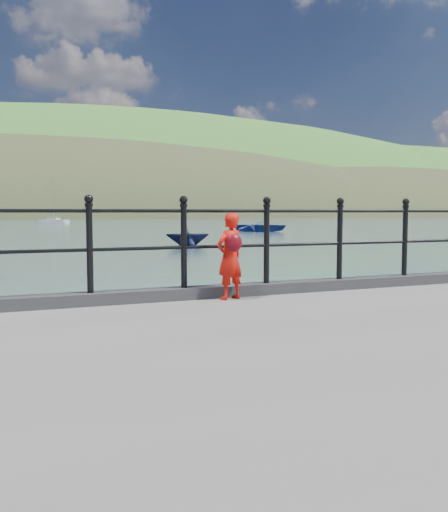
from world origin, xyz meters
name	(u,v)px	position (x,y,z in m)	size (l,w,h in m)	color
ground	(222,366)	(0.00, 0.00, 0.00)	(600.00, 600.00, 0.00)	#2D4251
kerb	(226,291)	(0.00, -0.15, 1.07)	(60.00, 0.30, 0.15)	#28282B
railing	(226,235)	(0.00, -0.15, 1.82)	(18.11, 0.11, 1.20)	black
far_shore	(100,267)	(38.34, 239.41, -22.57)	(830.00, 200.00, 156.00)	#333A21
child	(230,256)	(-0.06, -0.41, 1.57)	(0.48, 0.40, 1.12)	red
launch_blue	(261,226)	(23.33, 45.91, 0.59)	(4.06, 5.68, 1.18)	navy
launch_navy	(188,234)	(8.24, 26.00, 0.72)	(2.34, 2.72, 1.43)	black
sailboat_deep	(54,222)	(6.36, 98.20, 0.34)	(5.43, 4.95, 8.46)	silver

